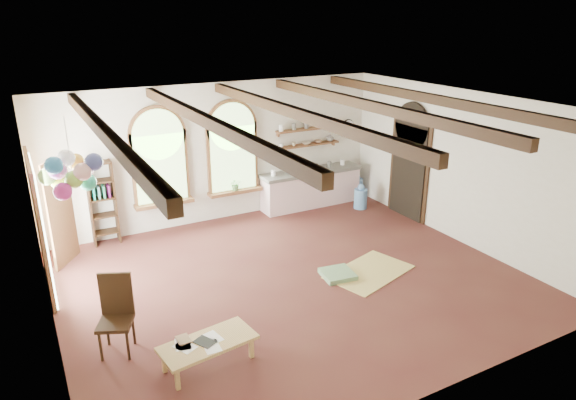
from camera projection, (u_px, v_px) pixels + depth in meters
floor at (292, 280)px, 9.46m from camera, size 8.00×8.00×0.00m
ceiling_beams at (293, 112)px, 8.40m from camera, size 6.20×6.80×0.18m
window_left at (160, 160)px, 11.11m from camera, size 1.30×0.28×2.20m
window_right at (233, 151)px, 11.87m from camera, size 1.30×0.28×2.20m
left_doorway at (40, 229)px, 8.79m from camera, size 0.10×1.90×2.50m
right_doorway at (408, 172)px, 12.09m from camera, size 0.10×1.30×2.40m
kitchen_counter at (311, 188)px, 12.97m from camera, size 2.68×0.62×0.94m
wall_shelf_lower at (308, 145)px, 12.75m from camera, size 1.70×0.24×0.04m
wall_shelf_upper at (308, 129)px, 12.62m from camera, size 1.70×0.24×0.04m
wall_clock at (348, 125)px, 13.25m from camera, size 0.32×0.04×0.32m
bookshelf at (102, 203)px, 10.69m from camera, size 0.53×0.32×1.80m
coffee_table at (208, 344)px, 7.07m from camera, size 1.38×0.77×0.38m
side_chair at (117, 331)px, 7.35m from camera, size 0.62×0.62×1.17m
floor_mat at (369, 272)px, 9.73m from camera, size 1.85×1.44×0.02m
floor_cushion at (338, 274)px, 9.55m from camera, size 0.64×0.64×0.10m
water_jug_a at (356, 187)px, 13.67m from camera, size 0.33×0.33×0.64m
water_jug_b at (361, 198)px, 12.86m from camera, size 0.33×0.33×0.64m
balloon_cluster at (72, 173)px, 7.80m from camera, size 0.92×0.96×1.16m
table_book at (177, 341)px, 7.04m from camera, size 0.18×0.26×0.02m
tablet at (205, 342)px, 7.03m from camera, size 0.31×0.34×0.01m
potted_plant_left at (164, 196)px, 11.29m from camera, size 0.27×0.23×0.30m
potted_plant_right at (236, 184)px, 12.05m from camera, size 0.27×0.23×0.30m
shelf_cup_a at (281, 146)px, 12.39m from camera, size 0.12×0.10×0.10m
shelf_cup_b at (294, 144)px, 12.55m from camera, size 0.10×0.10×0.09m
shelf_bowl_a at (306, 143)px, 12.71m from camera, size 0.22×0.22×0.05m
shelf_bowl_b at (318, 141)px, 12.87m from camera, size 0.20×0.20×0.06m
shelf_vase at (330, 137)px, 13.00m from camera, size 0.18×0.18×0.19m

